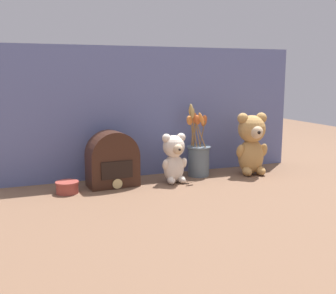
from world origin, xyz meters
name	(u,v)px	position (x,y,z in m)	size (l,w,h in m)	color
ground_plane	(170,182)	(0.00, 0.00, 0.00)	(4.00, 4.00, 0.00)	brown
backdrop_wall	(156,112)	(0.00, 0.17, 0.28)	(1.35, 0.02, 0.56)	slate
teddy_bear_large	(252,142)	(0.40, 0.01, 0.14)	(0.15, 0.14, 0.28)	tan
teddy_bear_medium	(174,157)	(0.02, -0.01, 0.11)	(0.11, 0.10, 0.21)	beige
flower_vase	(198,154)	(0.16, 0.06, 0.10)	(0.12, 0.13, 0.32)	slate
vintage_radio	(112,162)	(-0.23, 0.03, 0.10)	(0.20, 0.13, 0.22)	#381E14
decorative_tin_tall	(67,187)	(-0.42, -0.01, 0.02)	(0.09, 0.09, 0.05)	#993D33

